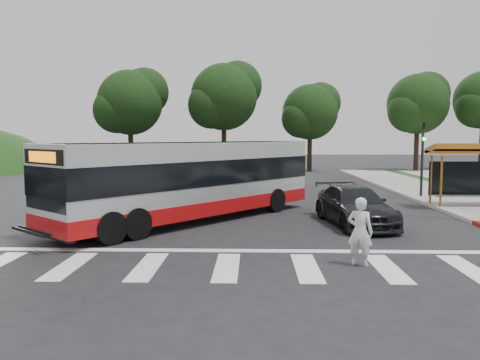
{
  "coord_description": "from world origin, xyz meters",
  "views": [
    {
      "loc": [
        0.65,
        -16.47,
        3.27
      ],
      "look_at": [
        0.15,
        1.5,
        1.6
      ],
      "focal_mm": 35.0,
      "sensor_mm": 36.0,
      "label": 1
    }
  ],
  "objects": [
    {
      "name": "ground",
      "position": [
        0.0,
        0.0,
        0.0
      ],
      "size": [
        140.0,
        140.0,
        0.0
      ],
      "primitive_type": "plane",
      "color": "black",
      "rests_on": "ground"
    },
    {
      "name": "sidewalk_east",
      "position": [
        11.0,
        8.0,
        0.06
      ],
      "size": [
        4.0,
        40.0,
        0.12
      ],
      "primitive_type": "cube",
      "color": "gray",
      "rests_on": "ground"
    },
    {
      "name": "curb_east",
      "position": [
        9.0,
        8.0,
        0.07
      ],
      "size": [
        0.3,
        40.0,
        0.15
      ],
      "primitive_type": "cube",
      "color": "#9E9991",
      "rests_on": "ground"
    },
    {
      "name": "crosswalk_ladder",
      "position": [
        0.0,
        -5.0,
        0.01
      ],
      "size": [
        18.0,
        2.6,
        0.01
      ],
      "primitive_type": "cube",
      "color": "silver",
      "rests_on": "ground"
    },
    {
      "name": "bus_shelter",
      "position": [
        10.8,
        5.1,
        2.35
      ],
      "size": [
        4.2,
        1.6,
        2.86
      ],
      "color": "#9A5B19",
      "rests_on": "sidewalk_east"
    },
    {
      "name": "traffic_signal_ne_short",
      "position": [
        9.6,
        8.49,
        2.48
      ],
      "size": [
        0.18,
        0.37,
        4.0
      ],
      "color": "black",
      "rests_on": "ground"
    },
    {
      "name": "tree_ne_a",
      "position": [
        16.08,
        28.06,
        6.39
      ],
      "size": [
        6.16,
        5.74,
        9.3
      ],
      "color": "black",
      "rests_on": "parking_lot"
    },
    {
      "name": "tree_north_a",
      "position": [
        -1.92,
        26.07,
        6.92
      ],
      "size": [
        6.6,
        6.15,
        10.17
      ],
      "color": "black",
      "rests_on": "ground"
    },
    {
      "name": "tree_north_b",
      "position": [
        6.07,
        28.06,
        5.66
      ],
      "size": [
        5.72,
        5.33,
        8.43
      ],
      "color": "black",
      "rests_on": "ground"
    },
    {
      "name": "tree_north_c",
      "position": [
        -9.92,
        24.06,
        6.29
      ],
      "size": [
        6.16,
        5.74,
        9.3
      ],
      "color": "black",
      "rests_on": "ground"
    },
    {
      "name": "transit_bus",
      "position": [
        -1.71,
        1.57,
        1.53
      ],
      "size": [
        9.53,
        10.72,
        3.05
      ],
      "primitive_type": null,
      "rotation": [
        0.0,
        0.0,
        -0.69
      ],
      "color": "#B2B5B7",
      "rests_on": "ground"
    },
    {
      "name": "pedestrian",
      "position": [
        3.37,
        -4.73,
        0.88
      ],
      "size": [
        0.76,
        0.66,
        1.75
      ],
      "primitive_type": "imported",
      "rotation": [
        0.0,
        0.0,
        2.69
      ],
      "color": "silver",
      "rests_on": "ground"
    },
    {
      "name": "dark_sedan",
      "position": [
        4.43,
        0.84,
        0.71
      ],
      "size": [
        2.67,
        5.14,
        1.42
      ],
      "primitive_type": "imported",
      "rotation": [
        0.0,
        0.0,
        0.14
      ],
      "color": "black",
      "rests_on": "ground"
    }
  ]
}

